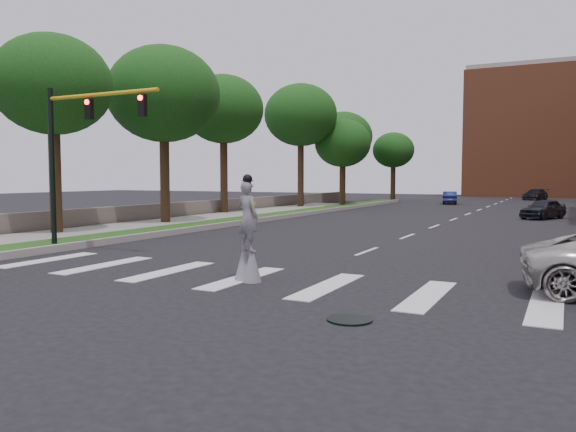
{
  "coord_description": "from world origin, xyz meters",
  "views": [
    {
      "loc": [
        6.78,
        -12.29,
        2.83
      ],
      "look_at": [
        -0.47,
        2.21,
        1.7
      ],
      "focal_mm": 35.0,
      "sensor_mm": 36.0,
      "label": 1
    }
  ],
  "objects": [
    {
      "name": "median_curb",
      "position": [
        -10.45,
        20.0,
        0.14
      ],
      "size": [
        0.2,
        60.0,
        0.28
      ],
      "primitive_type": "cube",
      "color": "#979792",
      "rests_on": "ground"
    },
    {
      "name": "grass_median",
      "position": [
        -11.5,
        20.0,
        0.12
      ],
      "size": [
        2.0,
        60.0,
        0.25
      ],
      "primitive_type": "cube",
      "color": "#1C4413",
      "rests_on": "ground"
    },
    {
      "name": "tree_1",
      "position": [
        -15.14,
        6.72,
        7.13
      ],
      "size": [
        5.56,
        5.56,
        9.55
      ],
      "color": "#302013",
      "rests_on": "ground"
    },
    {
      "name": "tree_3",
      "position": [
        -16.27,
        23.11,
        7.79
      ],
      "size": [
        5.97,
        5.97,
        10.38
      ],
      "color": "#302013",
      "rests_on": "ground"
    },
    {
      "name": "tree_6",
      "position": [
        -12.05,
        36.72,
        5.92
      ],
      "size": [
        5.22,
        5.22,
        8.18
      ],
      "color": "#302013",
      "rests_on": "ground"
    },
    {
      "name": "tree_4",
      "position": [
        -14.82,
        33.47,
        8.31
      ],
      "size": [
        6.53,
        6.53,
        11.13
      ],
      "color": "#302013",
      "rests_on": "ground"
    },
    {
      "name": "manhole",
      "position": [
        3.0,
        -2.0,
        0.02
      ],
      "size": [
        0.9,
        0.9,
        0.04
      ],
      "primitive_type": "cylinder",
      "color": "black",
      "rests_on": "ground"
    },
    {
      "name": "car_far",
      "position": [
        3.17,
        62.93,
        0.67
      ],
      "size": [
        3.17,
        4.98,
        1.34
      ],
      "primitive_type": "imported",
      "rotation": [
        0.0,
        0.0,
        -0.3
      ],
      "color": "black",
      "rests_on": "ground"
    },
    {
      "name": "tree_5",
      "position": [
        -15.03,
        44.63,
        7.11
      ],
      "size": [
        6.26,
        6.26,
        9.81
      ],
      "color": "#302013",
      "rests_on": "ground"
    },
    {
      "name": "tree_2",
      "position": [
        -14.5,
        14.05,
        7.61
      ],
      "size": [
        6.57,
        6.57,
        10.44
      ],
      "color": "#302013",
      "rests_on": "ground"
    },
    {
      "name": "building_backdrop",
      "position": [
        6.0,
        78.0,
        9.0
      ],
      "size": [
        26.0,
        14.0,
        18.0
      ],
      "primitive_type": "cube",
      "color": "#9C5231",
      "rests_on": "ground"
    },
    {
      "name": "car_mid",
      "position": [
        -4.27,
        47.71,
        0.66
      ],
      "size": [
        2.1,
        4.18,
        1.32
      ],
      "primitive_type": "imported",
      "rotation": [
        0.0,
        0.0,
        3.32
      ],
      "color": "#161E4D",
      "rests_on": "ground"
    },
    {
      "name": "tree_7",
      "position": [
        -11.23,
        50.66,
        5.84
      ],
      "size": [
        4.72,
        4.72,
        7.9
      ],
      "color": "#302013",
      "rests_on": "ground"
    },
    {
      "name": "stone_wall",
      "position": [
        -17.0,
        22.0,
        0.55
      ],
      "size": [
        0.5,
        56.0,
        1.1
      ],
      "primitive_type": "cube",
      "color": "#615B53",
      "rests_on": "ground"
    },
    {
      "name": "ground_plane",
      "position": [
        0.0,
        0.0,
        0.0
      ],
      "size": [
        160.0,
        160.0,
        0.0
      ],
      "primitive_type": "plane",
      "color": "black",
      "rests_on": "ground"
    },
    {
      "name": "traffic_signal",
      "position": [
        -9.78,
        3.0,
        4.15
      ],
      "size": [
        5.3,
        0.23,
        6.2
      ],
      "color": "black",
      "rests_on": "ground"
    },
    {
      "name": "stilt_performer",
      "position": [
        -0.93,
        0.71,
        1.19
      ],
      "size": [
        0.83,
        0.64,
        2.91
      ],
      "rotation": [
        0.0,
        0.0,
        2.85
      ],
      "color": "#302013",
      "rests_on": "ground"
    },
    {
      "name": "sidewalk_left",
      "position": [
        -14.5,
        10.0,
        0.09
      ],
      "size": [
        4.0,
        60.0,
        0.18
      ],
      "primitive_type": "cube",
      "color": "gray",
      "rests_on": "ground"
    },
    {
      "name": "car_near",
      "position": [
        5.31,
        29.14,
        0.68
      ],
      "size": [
        3.11,
        4.28,
        1.35
      ],
      "primitive_type": "imported",
      "rotation": [
        0.0,
        0.0,
        -0.43
      ],
      "color": "black",
      "rests_on": "ground"
    }
  ]
}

